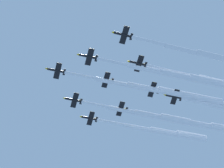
# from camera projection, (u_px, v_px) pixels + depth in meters

# --- Properties ---
(jet_lead) EXTENTS (72.15, 30.42, 4.57)m
(jet_lead) POSITION_uv_depth(u_px,v_px,m) (147.00, 88.00, 227.13)
(jet_lead) COLOR black
(jet_port_inner) EXTENTS (70.72, 29.32, 4.56)m
(jet_port_inner) POSITION_uv_depth(u_px,v_px,m) (179.00, 75.00, 217.61)
(jet_port_inner) COLOR black
(jet_starboard_inner) EXTENTS (66.30, 27.09, 4.55)m
(jet_starboard_inner) POSITION_uv_depth(u_px,v_px,m) (151.00, 115.00, 237.66)
(jet_starboard_inner) COLOR black
(jet_port_mid) EXTENTS (65.20, 27.58, 4.54)m
(jet_port_mid) POSITION_uv_depth(u_px,v_px,m) (182.00, 95.00, 231.64)
(jet_port_mid) COLOR black
(jet_starboard_mid) EXTENTS (72.47, 28.81, 4.57)m
(jet_starboard_mid) POSITION_uv_depth(u_px,v_px,m) (216.00, 56.00, 211.95)
(jet_starboard_mid) COLOR black
(jet_port_outer) EXTENTS (69.74, 29.35, 4.51)m
(jet_port_outer) POSITION_uv_depth(u_px,v_px,m) (167.00, 132.00, 252.70)
(jet_port_outer) COLOR black
(jet_starboard_outer) EXTENTS (64.75, 25.99, 4.54)m
(jet_starboard_outer) POSITION_uv_depth(u_px,v_px,m) (215.00, 81.00, 224.11)
(jet_starboard_outer) COLOR black
(jet_trail_port) EXTENTS (72.17, 29.50, 4.51)m
(jet_trail_port) POSITION_uv_depth(u_px,v_px,m) (201.00, 124.00, 243.33)
(jet_trail_port) COLOR black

